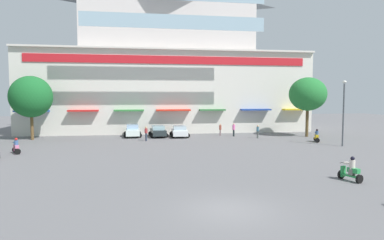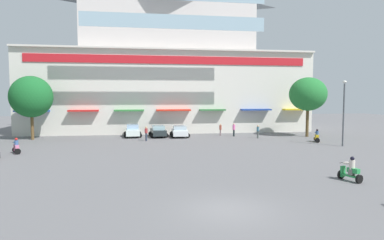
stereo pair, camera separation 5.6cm
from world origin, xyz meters
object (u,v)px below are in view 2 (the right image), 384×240
Objects in this scene: plaza_tree_0 at (31,97)px; pedestrian_1 at (220,129)px; pedestrian_3 at (234,129)px; streetlamp_near at (344,108)px; parked_car_0 at (133,131)px; pedestrian_2 at (146,133)px; pedestrian_0 at (258,131)px; scooter_rider_6 at (317,137)px; parked_car_1 at (158,131)px; scooter_rider_2 at (350,171)px; parked_car_2 at (180,131)px; plaza_tree_1 at (308,94)px; scooter_rider_5 at (16,147)px.

plaza_tree_0 is 23.46m from pedestrian_1.
plaza_tree_0 is 24.95m from pedestrian_3.
parked_car_0 is at bearing 152.76° from streetlamp_near.
pedestrian_3 is at bearing 13.34° from pedestrian_2.
pedestrian_2 is at bearing -178.74° from pedestrian_0.
parked_car_0 is 0.59× the size of streetlamp_near.
parked_car_0 is 15.77m from pedestrian_0.
streetlamp_near is (21.74, -11.19, 3.16)m from parked_car_0.
streetlamp_near is (0.97, -3.31, 3.32)m from scooter_rider_6.
scooter_rider_2 is at bearing -65.68° from parked_car_1.
streetlamp_near is (15.80, -10.26, 3.22)m from parked_car_2.
pedestrian_1 reaches higher than scooter_rider_2.
plaza_tree_1 is 10.37m from pedestrian_3.
scooter_rider_5 is at bearing -141.74° from parked_car_1.
scooter_rider_5 is at bearing 151.13° from scooter_rider_2.
plaza_tree_1 is 1.88× the size of parked_car_2.
plaza_tree_1 is 6.92m from scooter_rider_6.
pedestrian_1 is 1.84m from pedestrian_3.
streetlamp_near is (-0.40, -8.09, -1.49)m from plaza_tree_1.
parked_car_2 is (-16.19, 2.17, -4.71)m from plaza_tree_1.
scooter_rider_5 is 0.95× the size of pedestrian_1.
plaza_tree_0 is 1.88× the size of parked_car_2.
parked_car_0 is 24.66m from streetlamp_near.
parked_car_0 is at bearing 166.04° from pedestrian_0.
pedestrian_3 reaches higher than pedestrian_2.
plaza_tree_1 is at bearing -7.63° from parked_car_2.
scooter_rider_5 is at bearing -157.70° from pedestrian_3.
pedestrian_1 is 15.24m from streetlamp_near.
streetlamp_near reaches higher than pedestrian_0.
pedestrian_0 is (1.47, 20.08, 0.32)m from scooter_rider_2.
scooter_rider_6 is 0.91× the size of pedestrian_0.
scooter_rider_5 is 31.82m from streetlamp_near.
pedestrian_1 is (11.40, -0.42, 0.11)m from parked_car_0.
parked_car_1 is at bearing 174.12° from pedestrian_3.
parked_car_0 is at bearing 173.64° from pedestrian_3.
parked_car_1 is at bearing 67.26° from pedestrian_2.
streetlamp_near is (6.44, -7.39, 3.00)m from pedestrian_0.
plaza_tree_0 is 4.85× the size of pedestrian_1.
parked_car_1 is 2.75m from parked_car_2.
scooter_rider_2 is at bearing -87.70° from pedestrian_3.
scooter_rider_2 is 1.03× the size of scooter_rider_5.
plaza_tree_0 is 1.86× the size of parked_car_1.
plaza_tree_1 reaches higher than scooter_rider_5.
pedestrian_3 is at bearing -33.66° from pedestrian_1.
plaza_tree_0 is at bearing 176.69° from plaza_tree_1.
pedestrian_0 reaches higher than scooter_rider_6.
plaza_tree_1 reaches higher than pedestrian_2.
pedestrian_2 is (-12.13, 19.78, 0.34)m from scooter_rider_2.
pedestrian_2 is (-20.44, -1.01, -4.47)m from plaza_tree_1.
plaza_tree_0 is at bearing 168.26° from scooter_rider_6.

